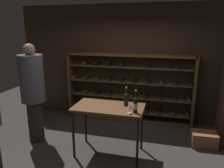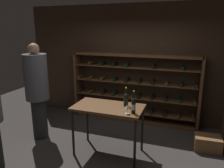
{
  "view_description": "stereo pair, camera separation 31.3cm",
  "coord_description": "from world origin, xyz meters",
  "px_view_note": "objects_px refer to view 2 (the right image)",
  "views": [
    {
      "loc": [
        0.92,
        -3.35,
        2.27
      ],
      "look_at": [
        -0.03,
        0.24,
        1.32
      ],
      "focal_mm": 34.39,
      "sensor_mm": 36.0,
      "label": 1
    },
    {
      "loc": [
        1.22,
        -3.26,
        2.27
      ],
      "look_at": [
        -0.03,
        0.24,
        1.32
      ],
      "focal_mm": 34.39,
      "sensor_mm": 36.0,
      "label": 2
    }
  ],
  "objects_px": {
    "tasting_table": "(108,111)",
    "person_host_in_suit": "(37,88)",
    "wine_rack": "(133,89)",
    "wine_bottle_black_capsule": "(126,99)",
    "wine_glass_stemmed_right": "(127,107)",
    "wine_crate": "(208,143)",
    "wine_bottle_red_label": "(133,105)"
  },
  "relations": [
    {
      "from": "wine_glass_stemmed_right",
      "to": "person_host_in_suit",
      "type": "bearing_deg",
      "value": 171.14
    },
    {
      "from": "person_host_in_suit",
      "to": "wine_crate",
      "type": "distance_m",
      "value": 3.56
    },
    {
      "from": "wine_crate",
      "to": "wine_bottle_black_capsule",
      "type": "xyz_separation_m",
      "value": [
        -1.48,
        -0.6,
        0.91
      ]
    },
    {
      "from": "person_host_in_suit",
      "to": "wine_crate",
      "type": "bearing_deg",
      "value": -173.35
    },
    {
      "from": "wine_crate",
      "to": "wine_glass_stemmed_right",
      "type": "height_order",
      "value": "wine_glass_stemmed_right"
    },
    {
      "from": "tasting_table",
      "to": "wine_crate",
      "type": "height_order",
      "value": "tasting_table"
    },
    {
      "from": "wine_bottle_black_capsule",
      "to": "wine_glass_stemmed_right",
      "type": "bearing_deg",
      "value": -70.74
    },
    {
      "from": "wine_crate",
      "to": "wine_bottle_red_label",
      "type": "height_order",
      "value": "wine_bottle_red_label"
    },
    {
      "from": "tasting_table",
      "to": "person_host_in_suit",
      "type": "height_order",
      "value": "person_host_in_suit"
    },
    {
      "from": "wine_bottle_black_capsule",
      "to": "wine_glass_stemmed_right",
      "type": "relative_size",
      "value": 2.22
    },
    {
      "from": "wine_crate",
      "to": "wine_bottle_red_label",
      "type": "relative_size",
      "value": 1.24
    },
    {
      "from": "person_host_in_suit",
      "to": "tasting_table",
      "type": "bearing_deg",
      "value": 172.66
    },
    {
      "from": "wine_rack",
      "to": "wine_bottle_black_capsule",
      "type": "distance_m",
      "value": 1.51
    },
    {
      "from": "wine_bottle_black_capsule",
      "to": "wine_glass_stemmed_right",
      "type": "distance_m",
      "value": 0.37
    },
    {
      "from": "wine_bottle_red_label",
      "to": "wine_glass_stemmed_right",
      "type": "relative_size",
      "value": 2.49
    },
    {
      "from": "tasting_table",
      "to": "wine_crate",
      "type": "relative_size",
      "value": 2.6
    },
    {
      "from": "tasting_table",
      "to": "person_host_in_suit",
      "type": "relative_size",
      "value": 0.62
    },
    {
      "from": "wine_bottle_black_capsule",
      "to": "wine_bottle_red_label",
      "type": "bearing_deg",
      "value": -54.55
    },
    {
      "from": "wine_rack",
      "to": "tasting_table",
      "type": "bearing_deg",
      "value": -92.07
    },
    {
      "from": "wine_rack",
      "to": "wine_crate",
      "type": "height_order",
      "value": "wine_rack"
    },
    {
      "from": "person_host_in_suit",
      "to": "wine_bottle_red_label",
      "type": "bearing_deg",
      "value": 168.77
    },
    {
      "from": "wine_crate",
      "to": "wine_glass_stemmed_right",
      "type": "relative_size",
      "value": 3.09
    },
    {
      "from": "tasting_table",
      "to": "person_host_in_suit",
      "type": "bearing_deg",
      "value": 176.8
    },
    {
      "from": "wine_rack",
      "to": "person_host_in_suit",
      "type": "bearing_deg",
      "value": -137.49
    },
    {
      "from": "tasting_table",
      "to": "wine_crate",
      "type": "distance_m",
      "value": 2.03
    },
    {
      "from": "tasting_table",
      "to": "wine_glass_stemmed_right",
      "type": "bearing_deg",
      "value": -28.48
    },
    {
      "from": "wine_rack",
      "to": "wine_crate",
      "type": "bearing_deg",
      "value": -27.16
    },
    {
      "from": "wine_crate",
      "to": "wine_bottle_red_label",
      "type": "bearing_deg",
      "value": -144.44
    },
    {
      "from": "person_host_in_suit",
      "to": "wine_bottle_black_capsule",
      "type": "height_order",
      "value": "person_host_in_suit"
    },
    {
      "from": "wine_crate",
      "to": "wine_glass_stemmed_right",
      "type": "distance_m",
      "value": 1.88
    },
    {
      "from": "wine_bottle_red_label",
      "to": "wine_glass_stemmed_right",
      "type": "bearing_deg",
      "value": -150.2
    },
    {
      "from": "wine_rack",
      "to": "wine_bottle_black_capsule",
      "type": "height_order",
      "value": "wine_rack"
    }
  ]
}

